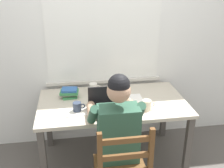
{
  "coord_description": "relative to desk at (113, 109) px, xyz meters",
  "views": [
    {
      "loc": [
        -0.39,
        -2.49,
        2.01
      ],
      "look_at": [
        -0.01,
        -0.05,
        0.94
      ],
      "focal_mm": 43.67,
      "sensor_mm": 36.0,
      "label": 1
    }
  ],
  "objects": [
    {
      "name": "seated_person",
      "position": [
        -0.04,
        -0.49,
        0.06
      ],
      "size": [
        0.5,
        0.6,
        1.26
      ],
      "color": "#2D5642",
      "rests_on": "ground"
    },
    {
      "name": "paper_pile_side",
      "position": [
        -0.08,
        -0.16,
        0.09
      ],
      "size": [
        0.26,
        0.2,
        0.01
      ],
      "primitive_type": "cube",
      "rotation": [
        0.0,
        0.0,
        -0.19
      ],
      "color": "silver",
      "rests_on": "desk"
    },
    {
      "name": "paper_pile_back_corner",
      "position": [
        0.2,
        0.03,
        0.09
      ],
      "size": [
        0.24,
        0.19,
        0.01
      ],
      "primitive_type": "cube",
      "rotation": [
        0.0,
        0.0,
        -0.01
      ],
      "color": "white",
      "rests_on": "desk"
    },
    {
      "name": "coffee_mug_spare",
      "position": [
        0.3,
        -0.23,
        0.14
      ],
      "size": [
        0.12,
        0.08,
        0.1
      ],
      "color": "beige",
      "rests_on": "desk"
    },
    {
      "name": "coffee_mug_dark",
      "position": [
        -0.37,
        -0.15,
        0.13
      ],
      "size": [
        0.12,
        0.08,
        0.09
      ],
      "color": "#2D384C",
      "rests_on": "desk"
    },
    {
      "name": "back_wall",
      "position": [
        -0.0,
        0.5,
        0.66
      ],
      "size": [
        6.0,
        0.08,
        2.6
      ],
      "color": "silver",
      "rests_on": "ground"
    },
    {
      "name": "ground_plane",
      "position": [
        0.0,
        0.0,
        -0.64
      ],
      "size": [
        8.0,
        8.0,
        0.0
      ],
      "primitive_type": "plane",
      "color": "#56514C"
    },
    {
      "name": "laptop",
      "position": [
        -0.09,
        -0.19,
        0.14
      ],
      "size": [
        0.33,
        0.27,
        0.23
      ],
      "color": "black",
      "rests_on": "desk"
    },
    {
      "name": "paper_pile_near_laptop",
      "position": [
        -0.37,
        -0.17,
        0.09
      ],
      "size": [
        0.22,
        0.17,
        0.01
      ],
      "primitive_type": "cube",
      "rotation": [
        0.0,
        0.0,
        0.03
      ],
      "color": "silver",
      "rests_on": "desk"
    },
    {
      "name": "coffee_mug_white",
      "position": [
        -0.17,
        0.26,
        0.13
      ],
      "size": [
        0.12,
        0.09,
        0.1
      ],
      "color": "silver",
      "rests_on": "desk"
    },
    {
      "name": "book_stack_main",
      "position": [
        -0.44,
        0.18,
        0.13
      ],
      "size": [
        0.2,
        0.16,
        0.1
      ],
      "color": "#38844C",
      "rests_on": "desk"
    },
    {
      "name": "desk",
      "position": [
        0.0,
        0.0,
        0.0
      ],
      "size": [
        1.52,
        0.83,
        0.72
      ],
      "color": "#BCB29E",
      "rests_on": "ground"
    },
    {
      "name": "computer_mouse",
      "position": [
        0.14,
        -0.23,
        0.1
      ],
      "size": [
        0.06,
        0.1,
        0.03
      ],
      "primitive_type": "ellipsoid",
      "color": "black",
      "rests_on": "desk"
    }
  ]
}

